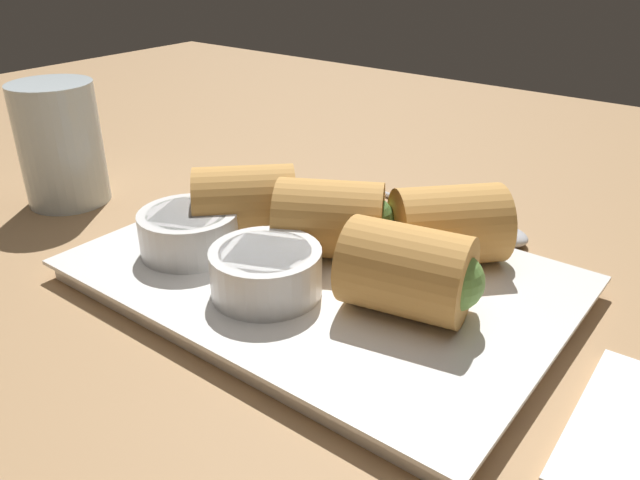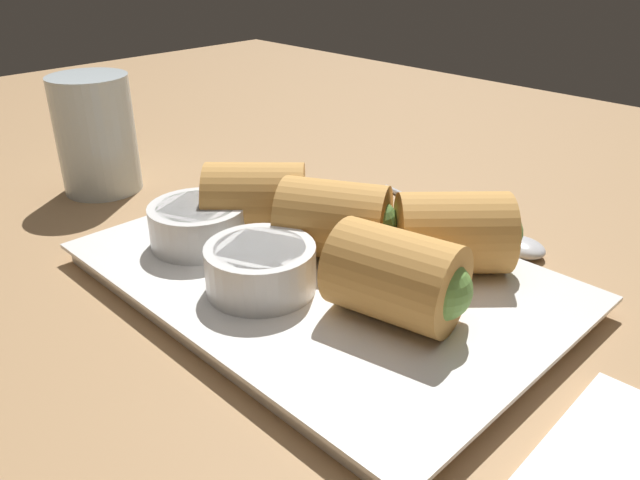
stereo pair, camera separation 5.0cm
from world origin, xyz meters
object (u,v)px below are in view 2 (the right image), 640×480
Objects in this scene: dipping_bowl_near at (261,266)px; spoon at (504,239)px; drinking_glass at (96,134)px; serving_plate at (320,278)px; dipping_bowl_far at (198,223)px.

dipping_bowl_near reaches higher than spoon.
drinking_glass is at bearing 26.39° from spoon.
spoon is (-6.63, -19.67, -2.62)cm from dipping_bowl_near.
drinking_glass reaches higher than dipping_bowl_near.
drinking_glass is at bearing 3.68° from serving_plate.
drinking_glass reaches higher than dipping_bowl_far.
dipping_bowl_near is 27.53cm from drinking_glass.
dipping_bowl_far is (9.21, 3.68, 2.44)cm from serving_plate.
dipping_bowl_far is 24.13cm from spoon.
dipping_bowl_near is at bearing 71.38° from spoon.
dipping_bowl_far reaches higher than spoon.
drinking_glass is (27.29, -2.85, 2.30)cm from dipping_bowl_near.
dipping_bowl_near is 1.00× the size of dipping_bowl_far.
dipping_bowl_far is 0.39× the size of spoon.
dipping_bowl_near is 20.93cm from spoon.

